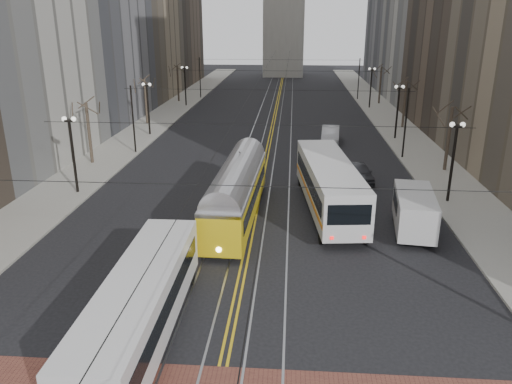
% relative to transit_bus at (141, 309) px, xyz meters
% --- Properties ---
extents(ground, '(260.00, 260.00, 0.00)m').
position_rel_transit_bus_xyz_m(ground, '(3.50, -0.45, -1.47)').
color(ground, black).
rests_on(ground, ground).
extents(sidewalk_left, '(5.00, 140.00, 0.15)m').
position_rel_transit_bus_xyz_m(sidewalk_left, '(-11.50, 44.55, -1.40)').
color(sidewalk_left, gray).
rests_on(sidewalk_left, ground).
extents(sidewalk_right, '(5.00, 140.00, 0.15)m').
position_rel_transit_bus_xyz_m(sidewalk_right, '(18.50, 44.55, -1.40)').
color(sidewalk_right, gray).
rests_on(sidewalk_right, ground).
extents(streetcar_rails, '(4.80, 130.00, 0.02)m').
position_rel_transit_bus_xyz_m(streetcar_rails, '(3.50, 44.55, -1.47)').
color(streetcar_rails, gray).
rests_on(streetcar_rails, ground).
extents(centre_lines, '(0.42, 130.00, 0.01)m').
position_rel_transit_bus_xyz_m(centre_lines, '(3.50, 44.55, -1.46)').
color(centre_lines, gold).
rests_on(centre_lines, ground).
extents(lamp_posts, '(27.60, 57.20, 5.60)m').
position_rel_transit_bus_xyz_m(lamp_posts, '(3.50, 28.30, 1.33)').
color(lamp_posts, black).
rests_on(lamp_posts, ground).
extents(street_trees, '(31.68, 53.28, 5.60)m').
position_rel_transit_bus_xyz_m(street_trees, '(3.50, 34.80, 1.33)').
color(street_trees, '#382D23').
rests_on(street_trees, ground).
extents(trolley_wires, '(25.96, 120.00, 6.60)m').
position_rel_transit_bus_xyz_m(trolley_wires, '(3.50, 34.38, 2.30)').
color(trolley_wires, black).
rests_on(trolley_wires, ground).
extents(transit_bus, '(2.52, 11.79, 2.94)m').
position_rel_transit_bus_xyz_m(transit_bus, '(0.00, 0.00, 0.00)').
color(transit_bus, silver).
rests_on(transit_bus, ground).
extents(streetcar, '(2.97, 13.31, 3.12)m').
position_rel_transit_bus_xyz_m(streetcar, '(2.42, 13.43, 0.09)').
color(streetcar, gold).
rests_on(streetcar, ground).
extents(rear_bus, '(4.23, 13.40, 3.44)m').
position_rel_transit_bus_xyz_m(rear_bus, '(8.50, 15.39, 0.25)').
color(rear_bus, silver).
rests_on(rear_bus, ground).
extents(cargo_van, '(2.90, 5.94, 2.53)m').
position_rel_transit_bus_xyz_m(cargo_van, '(13.50, 12.00, -0.21)').
color(cargo_van, silver).
rests_on(cargo_van, ground).
extents(sedan_grey, '(2.23, 4.47, 1.46)m').
position_rel_transit_bus_xyz_m(sedan_grey, '(11.48, 22.27, -0.74)').
color(sedan_grey, '#3E4046').
rests_on(sedan_grey, ground).
extents(sedan_silver, '(2.25, 5.35, 1.72)m').
position_rel_transit_bus_xyz_m(sedan_silver, '(10.00, 35.52, -0.61)').
color(sedan_silver, '#AEAFB6').
rests_on(sedan_silver, ground).
extents(pedestrian_d, '(1.16, 1.35, 1.82)m').
position_rel_transit_bus_xyz_m(pedestrian_d, '(0.53, -1.95, -0.55)').
color(pedestrian_d, black).
rests_on(pedestrian_d, crosswalk_band).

